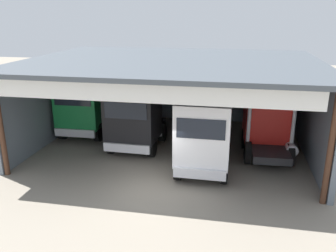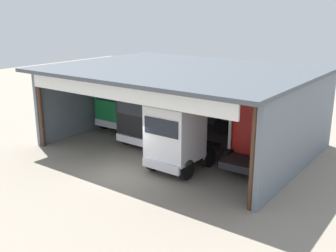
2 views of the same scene
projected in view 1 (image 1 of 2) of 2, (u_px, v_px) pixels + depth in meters
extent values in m
plane|color=gray|center=(152.00, 189.00, 14.92)|extent=(80.00, 80.00, 0.00)
cube|color=slate|center=(187.00, 86.00, 24.10)|extent=(14.21, 0.24, 4.64)
cube|color=slate|center=(53.00, 99.00, 20.42)|extent=(0.24, 10.59, 4.64)
cube|color=slate|center=(311.00, 112.00, 17.89)|extent=(0.24, 10.59, 4.64)
cube|color=#474E55|center=(172.00, 61.00, 18.00)|extent=(14.81, 11.47, 0.20)
cylinder|color=#4C2D1E|center=(1.00, 126.00, 15.57)|extent=(0.24, 0.24, 4.64)
cylinder|color=#4C2D1E|center=(331.00, 148.00, 13.12)|extent=(0.24, 0.24, 4.64)
cube|color=white|center=(148.00, 91.00, 13.27)|extent=(12.79, 0.12, 0.90)
cube|color=#197F3D|center=(82.00, 102.00, 20.42)|extent=(2.51, 2.46, 2.79)
cube|color=black|center=(72.00, 98.00, 19.12)|extent=(2.10, 0.09, 0.84)
cube|color=silver|center=(75.00, 133.00, 19.70)|extent=(2.35, 0.20, 0.44)
cube|color=#232326|center=(94.00, 118.00, 22.41)|extent=(1.90, 3.02, 0.36)
cylinder|color=silver|center=(108.00, 100.00, 21.56)|extent=(0.18, 0.18, 2.97)
cylinder|color=silver|center=(74.00, 98.00, 21.92)|extent=(0.18, 0.18, 2.97)
cylinder|color=silver|center=(75.00, 116.00, 22.27)|extent=(0.58, 1.21, 0.56)
cylinder|color=black|center=(98.00, 132.00, 20.29)|extent=(0.32, 1.09, 1.08)
cylinder|color=black|center=(63.00, 130.00, 20.65)|extent=(0.32, 1.09, 1.08)
cylinder|color=black|center=(110.00, 121.00, 22.29)|extent=(0.32, 1.09, 1.08)
cylinder|color=black|center=(78.00, 120.00, 22.64)|extent=(0.32, 1.09, 1.08)
cube|color=black|center=(133.00, 114.00, 18.28)|extent=(2.58, 2.39, 2.71)
cube|color=black|center=(125.00, 111.00, 17.03)|extent=(2.15, 0.11, 0.81)
cube|color=silver|center=(127.00, 148.00, 17.60)|extent=(2.40, 0.21, 0.44)
cube|color=#232326|center=(144.00, 128.00, 20.50)|extent=(1.97, 3.52, 0.36)
cylinder|color=silver|center=(160.00, 109.00, 19.29)|extent=(0.18, 0.18, 3.11)
cylinder|color=silver|center=(121.00, 107.00, 19.75)|extent=(0.18, 0.18, 3.11)
cylinder|color=silver|center=(123.00, 127.00, 20.41)|extent=(0.59, 1.21, 0.56)
cylinder|color=black|center=(152.00, 147.00, 18.12)|extent=(0.32, 1.02, 1.01)
cylinder|color=black|center=(111.00, 144.00, 18.56)|extent=(0.32, 1.02, 1.01)
cylinder|color=black|center=(162.00, 133.00, 20.33)|extent=(0.32, 1.02, 1.01)
cylinder|color=black|center=(126.00, 130.00, 20.77)|extent=(0.32, 1.02, 1.01)
cube|color=white|center=(203.00, 132.00, 15.38)|extent=(2.36, 2.17, 2.77)
cube|color=black|center=(201.00, 129.00, 14.21)|extent=(1.99, 0.08, 0.83)
cube|color=silver|center=(199.00, 174.00, 14.79)|extent=(2.22, 0.18, 0.44)
cube|color=#232326|center=(206.00, 149.00, 17.37)|extent=(1.78, 3.02, 0.36)
cylinder|color=silver|center=(228.00, 133.00, 16.44)|extent=(0.18, 0.18, 2.48)
cylinder|color=silver|center=(184.00, 130.00, 16.84)|extent=(0.18, 0.18, 2.48)
cylinder|color=silver|center=(184.00, 147.00, 17.25)|extent=(0.57, 1.20, 0.56)
cylinder|color=black|center=(225.00, 172.00, 15.29)|extent=(0.31, 1.04, 1.04)
cylinder|color=black|center=(178.00, 168.00, 15.67)|extent=(0.31, 1.04, 1.04)
cylinder|color=black|center=(227.00, 154.00, 17.23)|extent=(0.31, 1.04, 1.04)
cylinder|color=black|center=(185.00, 151.00, 17.61)|extent=(0.31, 1.04, 1.04)
cube|color=red|center=(268.00, 112.00, 18.12)|extent=(2.41, 2.63, 2.87)
cube|color=black|center=(266.00, 97.00, 19.18)|extent=(1.96, 0.15, 0.86)
cube|color=silver|center=(262.00, 132.00, 19.83)|extent=(2.19, 0.26, 0.44)
cube|color=#232326|center=(269.00, 150.00, 17.12)|extent=(1.85, 2.90, 0.36)
cylinder|color=silver|center=(249.00, 127.00, 17.06)|extent=(0.18, 0.18, 2.55)
cylinder|color=silver|center=(293.00, 129.00, 16.77)|extent=(0.18, 0.18, 2.55)
cylinder|color=silver|center=(290.00, 147.00, 17.23)|extent=(0.61, 1.22, 0.56)
cylinder|color=black|center=(245.00, 138.00, 19.25)|extent=(0.35, 1.12, 1.11)
cylinder|color=black|center=(283.00, 140.00, 18.98)|extent=(0.35, 1.12, 1.11)
cylinder|color=black|center=(248.00, 153.00, 17.32)|extent=(0.35, 1.12, 1.11)
cylinder|color=black|center=(290.00, 155.00, 17.04)|extent=(0.35, 1.12, 1.11)
cylinder|color=#B21E19|center=(132.00, 114.00, 24.24)|extent=(0.58, 0.58, 0.85)
cube|color=black|center=(194.00, 119.00, 23.02)|extent=(0.90, 0.60, 1.00)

